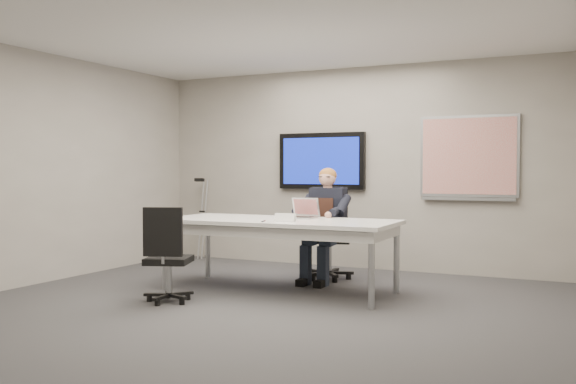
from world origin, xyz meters
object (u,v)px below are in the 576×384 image
at_px(office_chair_near, 168,273).
at_px(office_chair_far, 329,250).
at_px(conference_table, 279,228).
at_px(laptop, 303,213).
at_px(seated_person, 322,236).

bearing_deg(office_chair_near, office_chair_far, -135.03).
xyz_separation_m(conference_table, office_chair_far, (0.19, 1.02, -0.36)).
distance_m(office_chair_far, office_chair_near, 2.30).
distance_m(conference_table, laptop, 0.36).
bearing_deg(office_chair_near, laptop, -144.69).
bearing_deg(seated_person, office_chair_near, -123.74).
height_order(conference_table, laptop, laptop).
bearing_deg(conference_table, office_chair_far, 78.21).
xyz_separation_m(conference_table, laptop, (0.16, 0.29, 0.15)).
bearing_deg(conference_table, office_chair_near, -125.92).
relative_size(office_chair_far, laptop, 3.48).
distance_m(office_chair_near, laptop, 1.73).
relative_size(office_chair_far, seated_person, 0.83).
relative_size(conference_table, laptop, 8.01).
bearing_deg(office_chair_far, seated_person, -106.80).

